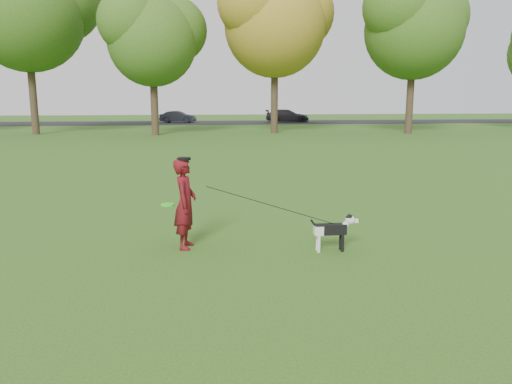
{
  "coord_description": "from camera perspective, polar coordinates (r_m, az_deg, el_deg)",
  "views": [
    {
      "loc": [
        -0.92,
        -7.82,
        2.57
      ],
      "look_at": [
        -0.04,
        0.45,
        0.95
      ],
      "focal_mm": 35.0,
      "sensor_mm": 36.0,
      "label": 1
    }
  ],
  "objects": [
    {
      "name": "ground",
      "position": [
        8.28,
        0.58,
        -7.06
      ],
      "size": [
        120.0,
        120.0,
        0.0
      ],
      "primitive_type": "plane",
      "color": "#285116",
      "rests_on": "ground"
    },
    {
      "name": "tree_row",
      "position": [
        34.23,
        -7.27,
        19.05
      ],
      "size": [
        51.74,
        8.86,
        12.01
      ],
      "color": "#38281C",
      "rests_on": "ground"
    },
    {
      "name": "car_right",
      "position": [
        48.54,
        3.59,
        8.69
      ],
      "size": [
        4.27,
        1.99,
        1.21
      ],
      "primitive_type": "imported",
      "rotation": [
        0.0,
        0.0,
        1.5
      ],
      "color": "black",
      "rests_on": "road"
    },
    {
      "name": "man",
      "position": [
        8.49,
        -8.1,
        -1.32
      ],
      "size": [
        0.45,
        0.61,
        1.54
      ],
      "primitive_type": "imported",
      "rotation": [
        0.0,
        0.0,
        1.42
      ],
      "color": "#5D0D15",
      "rests_on": "ground"
    },
    {
      "name": "dog",
      "position": [
        8.43,
        8.91,
        -4.12
      ],
      "size": [
        0.84,
        0.17,
        0.64
      ],
      "color": "black",
      "rests_on": "ground"
    },
    {
      "name": "road",
      "position": [
        47.9,
        -5.02,
        7.91
      ],
      "size": [
        120.0,
        7.0,
        0.02
      ],
      "primitive_type": "cube",
      "color": "black",
      "rests_on": "ground"
    },
    {
      "name": "man_held_items",
      "position": [
        8.33,
        1.96,
        -1.6
      ],
      "size": [
        2.99,
        0.55,
        1.13
      ],
      "color": "#2FF71F",
      "rests_on": "ground"
    },
    {
      "name": "car_mid",
      "position": [
        47.92,
        -8.92,
        8.48
      ],
      "size": [
        3.49,
        1.83,
        1.09
      ],
      "primitive_type": "imported",
      "rotation": [
        0.0,
        0.0,
        1.36
      ],
      "color": "black",
      "rests_on": "road"
    }
  ]
}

